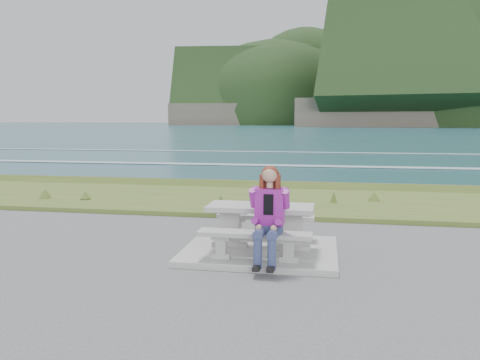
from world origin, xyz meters
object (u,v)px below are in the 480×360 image
(bench_seaward, at_px, (266,220))
(seated_woman, at_px, (268,228))
(bench_landward, at_px, (254,238))
(picnic_table, at_px, (261,215))

(bench_seaward, distance_m, seated_woman, 1.57)
(bench_landward, bearing_deg, picnic_table, 90.00)
(picnic_table, height_order, bench_seaward, picnic_table)
(bench_landward, relative_size, bench_seaward, 1.00)
(bench_seaward, bearing_deg, seated_woman, -81.55)
(bench_seaward, xyz_separation_m, seated_woman, (0.23, -1.54, 0.20))
(picnic_table, xyz_separation_m, seated_woman, (0.23, -0.84, -0.03))
(picnic_table, bearing_deg, bench_seaward, 90.00)
(picnic_table, distance_m, seated_woman, 0.87)
(bench_landward, xyz_separation_m, seated_woman, (0.23, -0.14, 0.20))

